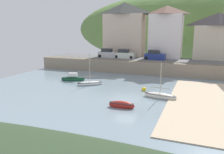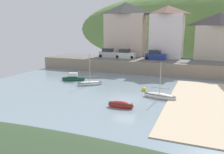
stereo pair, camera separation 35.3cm
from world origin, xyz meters
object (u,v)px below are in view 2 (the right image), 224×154
Objects in this scene: sailboat_nearest_shore at (73,78)px; mooring_buoy at (144,89)px; dinghy_open_wooden at (90,83)px; parked_car_by_wall at (125,54)px; waterfront_building_centre at (167,32)px; parked_car_end_of_row at (156,56)px; waterfront_building_right at (218,36)px; waterfront_building_left at (125,29)px; sailboat_tall_mast at (121,105)px; fishing_boat_green at (160,96)px; parked_car_near_slipway at (109,54)px.

sailboat_nearest_shore is 6.48× the size of mooring_buoy.
dinghy_open_wooden reaches higher than sailboat_nearest_shore.
dinghy_open_wooden is 15.89m from parked_car_by_wall.
parked_car_end_of_row is at bearing -107.29° from waterfront_building_centre.
waterfront_building_right is at bearing 0.00° from waterfront_building_centre.
waterfront_building_right reaches higher than dinghy_open_wooden.
waterfront_building_left is 30.68m from sailboat_tall_mast.
sailboat_nearest_shore is 1.00× the size of parked_car_by_wall.
waterfront_building_left is 7.10m from parked_car_by_wall.
sailboat_tall_mast is at bearing -81.52° from dinghy_open_wooden.
sailboat_nearest_shore is 0.98× the size of parked_car_end_of_row.
fishing_boat_green is at bearing -73.87° from parked_car_end_of_row.
waterfront_building_left is at bearing 104.29° from sailboat_tall_mast.
waterfront_building_centre is at bearing 106.08° from fishing_boat_green.
waterfront_building_right is 1.97× the size of fishing_boat_green.
waterfront_building_left is 2.55× the size of fishing_boat_green.
dinghy_open_wooden is at bearing 178.19° from mooring_buoy.
sailboat_nearest_shore is 14.06m from parked_car_near_slipway.
fishing_boat_green is at bearing 53.13° from sailboat_tall_mast.
sailboat_tall_mast is at bearing -94.77° from mooring_buoy.
parked_car_by_wall reaches higher than mooring_buoy.
dinghy_open_wooden is (-11.21, 3.03, -0.02)m from fishing_boat_green.
waterfront_building_left reaches higher than fishing_boat_green.
sailboat_tall_mast is 23.88m from parked_car_end_of_row.
waterfront_building_right is 1.80× the size of dinghy_open_wooden.
fishing_boat_green is 11.62m from dinghy_open_wooden.
parked_car_end_of_row is at bearing 30.62° from sailboat_nearest_shore.
sailboat_nearest_shore is 12.77m from mooring_buoy.
fishing_boat_green is 21.71m from parked_car_by_wall.
waterfront_building_left is at bearing -180.00° from waterfront_building_right.
sailboat_tall_mast is 26.39m from parked_car_near_slipway.
fishing_boat_green is 1.13× the size of parked_car_by_wall.
dinghy_open_wooden is at bearing -112.43° from waterfront_building_centre.
waterfront_building_left reaches higher than dinghy_open_wooden.
parked_car_near_slipway is at bearing 66.44° from dinghy_open_wooden.
dinghy_open_wooden is (-7.88, 8.07, -0.03)m from sailboat_tall_mast.
dinghy_open_wooden is (1.08, -20.11, -8.21)m from waterfront_building_left.
waterfront_building_centre reaches higher than sailboat_tall_mast.
waterfront_building_left is 2.86× the size of parked_car_near_slipway.
parked_car_end_of_row is (10.96, 13.76, 2.83)m from sailboat_nearest_shore.
sailboat_nearest_shore is at bearing -107.25° from parked_car_by_wall.
parked_car_near_slipway is at bearing -179.02° from parked_car_by_wall.
sailboat_tall_mast is 0.57× the size of dinghy_open_wooden.
waterfront_building_right is at bearing 64.23° from mooring_buoy.
parked_car_by_wall is 18.06m from mooring_buoy.
parked_car_by_wall is (-10.74, 18.64, 2.92)m from fishing_boat_green.
parked_car_near_slipway is 1.00× the size of parked_car_end_of_row.
fishing_boat_green is at bearing -50.99° from dinghy_open_wooden.
parked_car_end_of_row is at bearing 111.94° from fishing_boat_green.
parked_car_end_of_row reaches higher than mooring_buoy.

